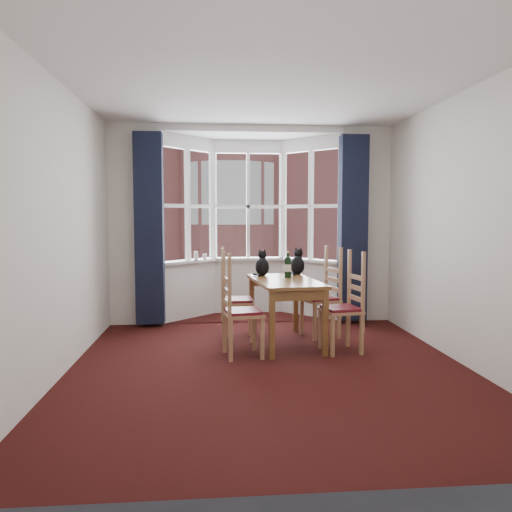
{
  "coord_description": "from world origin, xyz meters",
  "views": [
    {
      "loc": [
        -0.56,
        -4.85,
        1.52
      ],
      "look_at": [
        -0.04,
        1.05,
        1.05
      ],
      "focal_mm": 35.0,
      "sensor_mm": 36.0,
      "label": 1
    }
  ],
  "objects": [
    {
      "name": "curtain_left",
      "position": [
        -1.42,
        2.07,
        1.35
      ],
      "size": [
        0.38,
        0.22,
        2.6
      ],
      "primitive_type": "cube",
      "color": "black",
      "rests_on": "floor"
    },
    {
      "name": "cat_left",
      "position": [
        0.07,
        1.42,
        0.9
      ],
      "size": [
        0.2,
        0.26,
        0.34
      ],
      "color": "black",
      "rests_on": "dining_table"
    },
    {
      "name": "bay_window",
      "position": [
        0.0,
        2.75,
        1.4
      ],
      "size": [
        2.76,
        0.94,
        2.8
      ],
      "color": "white",
      "rests_on": "floor"
    },
    {
      "name": "wall_back_pier_right",
      "position": [
        1.65,
        2.25,
        1.4
      ],
      "size": [
        0.7,
        0.12,
        2.8
      ],
      "primitive_type": "cube",
      "color": "silver",
      "rests_on": "floor"
    },
    {
      "name": "street",
      "position": [
        0.0,
        32.25,
        -6.0
      ],
      "size": [
        80.0,
        80.0,
        0.0
      ],
      "primitive_type": "plane",
      "color": "#333335",
      "rests_on": "ground"
    },
    {
      "name": "chair_left_near",
      "position": [
        -0.33,
        0.47,
        0.47
      ],
      "size": [
        0.46,
        0.47,
        0.92
      ],
      "color": "#A77951",
      "rests_on": "floor"
    },
    {
      "name": "chair_right_far",
      "position": [
        0.88,
        1.31,
        0.47
      ],
      "size": [
        0.5,
        0.51,
        0.92
      ],
      "color": "#A77951",
      "rests_on": "floor"
    },
    {
      "name": "dining_table",
      "position": [
        0.3,
        0.98,
        0.66
      ],
      "size": [
        0.83,
        1.36,
        0.77
      ],
      "color": "brown",
      "rests_on": "floor"
    },
    {
      "name": "curtain_right",
      "position": [
        1.42,
        2.07,
        1.35
      ],
      "size": [
        0.38,
        0.22,
        2.6
      ],
      "primitive_type": "cube",
      "color": "black",
      "rests_on": "floor"
    },
    {
      "name": "wall_near",
      "position": [
        0.0,
        -2.25,
        1.4
      ],
      "size": [
        4.0,
        0.0,
        4.0
      ],
      "primitive_type": "plane",
      "rotation": [
        -1.57,
        0.0,
        0.0
      ],
      "color": "silver",
      "rests_on": "floor"
    },
    {
      "name": "chair_left_far",
      "position": [
        -0.35,
        1.24,
        0.47
      ],
      "size": [
        0.41,
        0.43,
        0.92
      ],
      "color": "#A77951",
      "rests_on": "floor"
    },
    {
      "name": "cat_right",
      "position": [
        0.54,
        1.53,
        0.91
      ],
      "size": [
        0.25,
        0.29,
        0.35
      ],
      "color": "black",
      "rests_on": "dining_table"
    },
    {
      "name": "wine_bottle",
      "position": [
        0.36,
        1.16,
        0.91
      ],
      "size": [
        0.08,
        0.08,
        0.32
      ],
      "color": "black",
      "rests_on": "dining_table"
    },
    {
      "name": "wall_back_pier_left",
      "position": [
        -1.65,
        2.25,
        1.4
      ],
      "size": [
        0.7,
        0.12,
        2.8
      ],
      "primitive_type": "cube",
      "color": "silver",
      "rests_on": "floor"
    },
    {
      "name": "wall_right",
      "position": [
        2.0,
        0.0,
        1.4
      ],
      "size": [
        0.0,
        4.5,
        4.5
      ],
      "primitive_type": "plane",
      "rotation": [
        1.57,
        0.0,
        -1.57
      ],
      "color": "silver",
      "rests_on": "floor"
    },
    {
      "name": "tenement_building",
      "position": [
        0.0,
        14.01,
        1.6
      ],
      "size": [
        18.4,
        7.8,
        15.2
      ],
      "color": "#96514D",
      "rests_on": "street"
    },
    {
      "name": "ceiling",
      "position": [
        0.0,
        0.0,
        2.8
      ],
      "size": [
        4.5,
        4.5,
        0.0
      ],
      "primitive_type": "plane",
      "rotation": [
        3.14,
        0.0,
        0.0
      ],
      "color": "white",
      "rests_on": "floor"
    },
    {
      "name": "wall_left",
      "position": [
        -2.0,
        0.0,
        1.4
      ],
      "size": [
        0.0,
        4.5,
        4.5
      ],
      "primitive_type": "plane",
      "rotation": [
        1.57,
        0.0,
        1.57
      ],
      "color": "silver",
      "rests_on": "floor"
    },
    {
      "name": "candle_tall",
      "position": [
        -0.81,
        2.6,
        0.94
      ],
      "size": [
        0.06,
        0.06,
        0.13
      ],
      "primitive_type": "cylinder",
      "color": "white",
      "rests_on": "bay_window"
    },
    {
      "name": "candle_short",
      "position": [
        -0.68,
        2.63,
        0.91
      ],
      "size": [
        0.06,
        0.06,
        0.09
      ],
      "primitive_type": "cylinder",
      "color": "white",
      "rests_on": "bay_window"
    },
    {
      "name": "chair_right_near",
      "position": [
        0.96,
        0.58,
        0.47
      ],
      "size": [
        0.46,
        0.48,
        0.92
      ],
      "color": "#A77951",
      "rests_on": "floor"
    },
    {
      "name": "floor",
      "position": [
        0.0,
        0.0,
        0.0
      ],
      "size": [
        4.5,
        4.5,
        0.0
      ],
      "primitive_type": "plane",
      "color": "black",
      "rests_on": "ground"
    }
  ]
}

